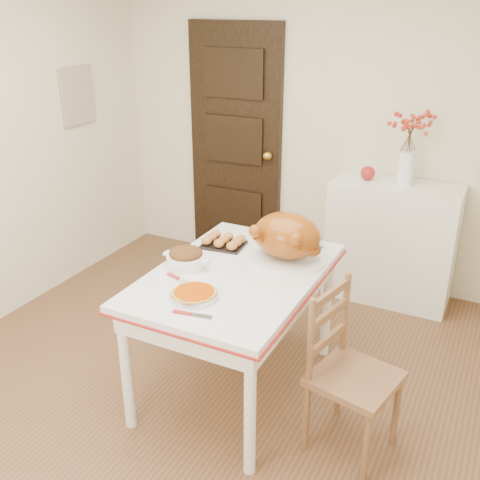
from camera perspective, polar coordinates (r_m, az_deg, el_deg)
The scene contains 17 objects.
floor at distance 3.50m, azimuth -5.11°, elevation -15.72°, with size 3.50×4.00×0.00m, color brown.
wall_back at distance 4.63m, azimuth 7.59°, elevation 11.27°, with size 3.50×0.00×2.50m, color beige.
door_back at distance 4.92m, azimuth -0.45°, elevation 9.56°, with size 0.85×0.06×2.06m, color black.
photo_board at distance 4.79m, azimuth -16.29°, elevation 14.01°, with size 0.03×0.35×0.45m, color beige.
sideboard at distance 4.48m, azimuth 15.18°, elevation -0.24°, with size 0.95×0.42×0.95m, color white.
kitchen_table at distance 3.35m, azimuth -0.39°, elevation -9.35°, with size 0.90×1.31×0.79m, color silver, non-canonical shape.
chair_oak at distance 2.97m, azimuth 11.73°, elevation -13.35°, with size 0.40×0.40×0.91m, color brown, non-canonical shape.
berry_vase at distance 4.24m, azimuth 16.80°, elevation 8.81°, with size 0.27×0.27×0.53m, color white, non-canonical shape.
apple at distance 4.35m, azimuth 12.94°, elevation 6.69°, with size 0.11×0.11×0.11m, color maroon.
turkey_platter at distance 3.24m, azimuth 4.81°, elevation 0.18°, with size 0.47×0.37×0.29m, color maroon, non-canonical shape.
pumpkin_pie at distance 2.89m, azimuth -4.72°, elevation -5.48°, with size 0.24×0.24×0.05m, color #B13B00.
stuffing_dish at distance 3.22m, azimuth -5.55°, elevation -1.80°, with size 0.29×0.22×0.11m, color brown, non-canonical shape.
rolls_tray at distance 3.48m, azimuth -1.68°, elevation -0.11°, with size 0.25×0.20×0.07m, color #B1733A, non-canonical shape.
pie_server at distance 2.75m, azimuth -4.92°, elevation -7.59°, with size 0.20×0.06×0.01m, color silver, non-canonical shape.
carving_knife at distance 3.07m, azimuth -5.91°, elevation -4.16°, with size 0.25×0.06×0.01m, color silver, non-canonical shape.
drinking_glass at distance 3.57m, azimuth 3.91°, elevation 0.96°, with size 0.07×0.07×0.12m, color white.
shaker_pair at distance 3.49m, azimuth 7.86°, elevation -0.05°, with size 0.09×0.03×0.09m, color white, non-canonical shape.
Camera 1 is at (1.49, -2.28, 2.20)m, focal length 41.70 mm.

